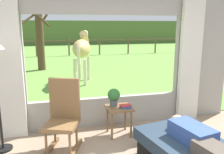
{
  "coord_description": "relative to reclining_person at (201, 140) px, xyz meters",
  "views": [
    {
      "loc": [
        -0.94,
        -2.0,
        1.91
      ],
      "look_at": [
        0.0,
        1.8,
        1.05
      ],
      "focal_mm": 37.49,
      "sensor_mm": 36.0,
      "label": 1
    }
  ],
  "objects": [
    {
      "name": "back_wall_with_window",
      "position": [
        -0.77,
        1.94,
        0.73
      ],
      "size": [
        5.2,
        0.12,
        2.55
      ],
      "color": "#9E998E",
      "rests_on": "ground_plane"
    },
    {
      "name": "curtain_panel_right",
      "position": [
        0.92,
        1.8,
        0.68
      ],
      "size": [
        0.44,
        0.1,
        2.4
      ],
      "primitive_type": "cube",
      "color": "silver",
      "rests_on": "ground_plane"
    },
    {
      "name": "horse",
      "position": [
        -0.8,
        5.53,
        0.63
      ],
      "size": [
        0.87,
        1.82,
        1.73
      ],
      "rotation": [
        0.0,
        0.0,
        -0.27
      ],
      "color": "tan",
      "rests_on": "outdoor_pasture_lawn"
    },
    {
      "name": "distant_hill_ridge",
      "position": [
        -0.77,
        22.68,
        0.68
      ],
      "size": [
        36.0,
        2.0,
        2.4
      ],
      "primitive_type": "cube",
      "color": "#4F6733",
      "rests_on": "ground_plane"
    },
    {
      "name": "pasture_tree",
      "position": [
        -2.26,
        8.21,
        1.21
      ],
      "size": [
        1.54,
        1.34,
        3.44
      ],
      "color": "#4C3823",
      "rests_on": "outdoor_pasture_lawn"
    },
    {
      "name": "reclining_person",
      "position": [
        0.0,
        0.0,
        0.0
      ],
      "size": [
        0.45,
        1.43,
        0.22
      ],
      "rotation": [
        0.0,
        0.0,
        0.2
      ],
      "color": "#334C8C",
      "rests_on": "recliner_sofa"
    },
    {
      "name": "rocking_chair",
      "position": [
        -1.62,
        1.17,
        0.02
      ],
      "size": [
        0.67,
        0.8,
        1.12
      ],
      "rotation": [
        0.0,
        0.0,
        -0.36
      ],
      "color": "brown",
      "rests_on": "ground_plane"
    },
    {
      "name": "side_table",
      "position": [
        -0.66,
        1.42,
        -0.1
      ],
      "size": [
        0.44,
        0.44,
        0.52
      ],
      "color": "brown",
      "rests_on": "ground_plane"
    },
    {
      "name": "pasture_fence_line",
      "position": [
        -0.77,
        12.98,
        0.22
      ],
      "size": [
        16.1,
        0.1,
        1.1
      ],
      "color": "brown",
      "rests_on": "outdoor_pasture_lawn"
    },
    {
      "name": "outdoor_pasture_lawn",
      "position": [
        -0.77,
        12.84,
        -0.51
      ],
      "size": [
        36.0,
        21.68,
        0.02
      ],
      "primitive_type": "cube",
      "color": "olive",
      "rests_on": "ground_plane"
    },
    {
      "name": "curtain_panel_left",
      "position": [
        -2.46,
        1.8,
        0.68
      ],
      "size": [
        0.44,
        0.1,
        2.4
      ],
      "primitive_type": "cube",
      "color": "silver",
      "rests_on": "ground_plane"
    },
    {
      "name": "book_stack",
      "position": [
        -0.56,
        1.36,
        0.02
      ],
      "size": [
        0.2,
        0.16,
        0.05
      ],
      "color": "#23478C",
      "rests_on": "side_table"
    },
    {
      "name": "potted_plant",
      "position": [
        -0.74,
        1.48,
        0.18
      ],
      "size": [
        0.22,
        0.22,
        0.32
      ],
      "color": "#4C5156",
      "rests_on": "side_table"
    }
  ]
}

